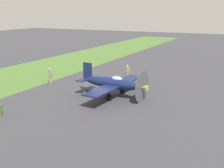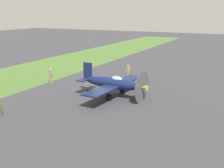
{
  "view_description": "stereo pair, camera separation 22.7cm",
  "coord_description": "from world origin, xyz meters",
  "views": [
    {
      "loc": [
        24.39,
        13.36,
        7.72
      ],
      "look_at": [
        1.89,
        2.11,
        1.18
      ],
      "focal_mm": 45.05,
      "sensor_mm": 36.0,
      "label": 1
    },
    {
      "loc": [
        24.28,
        13.56,
        7.72
      ],
      "look_at": [
        1.89,
        2.11,
        1.18
      ],
      "focal_mm": 45.05,
      "sensor_mm": 36.0,
      "label": 2
    }
  ],
  "objects": [
    {
      "name": "ground_plane",
      "position": [
        0.0,
        0.0,
        0.0
      ],
      "size": [
        160.0,
        160.0,
        0.0
      ],
      "primitive_type": "plane",
      "color": "#38383D"
    },
    {
      "name": "airplane_lead",
      "position": [
        1.9,
        2.25,
        1.28
      ],
      "size": [
        8.61,
        6.81,
        3.06
      ],
      "rotation": [
        0.0,
        0.0,
        -0.07
      ],
      "color": "#141E47",
      "rests_on": "ground"
    },
    {
      "name": "ground_crew_mechanic",
      "position": [
        0.57,
        -6.12,
        0.91
      ],
      "size": [
        0.38,
        0.6,
        1.73
      ],
      "rotation": [
        0.0,
        0.0,
        4.4
      ],
      "color": "#847A5B",
      "rests_on": "ground"
    },
    {
      "name": "ground_crew_chief",
      "position": [
        -4.8,
        0.76,
        0.91
      ],
      "size": [
        0.38,
        0.55,
        1.73
      ],
      "rotation": [
        0.0,
        0.0,
        2.13
      ],
      "color": "#847A5B",
      "rests_on": "ground"
    },
    {
      "name": "grass_verge",
      "position": [
        0.0,
        -12.09,
        0.0
      ],
      "size": [
        120.0,
        11.0,
        0.01
      ],
      "primitive_type": "cube",
      "color": "#476B2D",
      "rests_on": "ground"
    }
  ]
}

